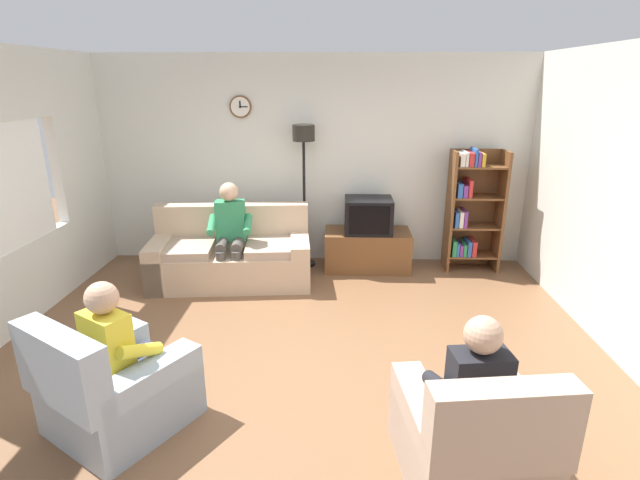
# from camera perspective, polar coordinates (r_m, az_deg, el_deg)

# --- Properties ---
(ground_plane) EXTENTS (12.00, 12.00, 0.00)m
(ground_plane) POSITION_cam_1_polar(r_m,az_deg,el_deg) (4.44, -2.46, -13.94)
(ground_plane) COLOR brown
(back_wall_assembly) EXTENTS (6.20, 0.17, 2.70)m
(back_wall_assembly) POSITION_cam_1_polar(r_m,az_deg,el_deg) (6.49, -0.76, 9.31)
(back_wall_assembly) COLOR silver
(back_wall_assembly) RESTS_ON ground_plane
(couch) EXTENTS (1.98, 1.06, 0.90)m
(couch) POSITION_cam_1_polar(r_m,az_deg,el_deg) (6.01, -10.42, -1.98)
(couch) COLOR tan
(couch) RESTS_ON ground_plane
(tv_stand) EXTENTS (1.10, 0.56, 0.51)m
(tv_stand) POSITION_cam_1_polar(r_m,az_deg,el_deg) (6.37, 5.58, -1.14)
(tv_stand) COLOR brown
(tv_stand) RESTS_ON ground_plane
(tv) EXTENTS (0.60, 0.49, 0.44)m
(tv) POSITION_cam_1_polar(r_m,az_deg,el_deg) (6.20, 5.73, 2.93)
(tv) COLOR black
(tv) RESTS_ON tv_stand
(bookshelf) EXTENTS (0.68, 0.36, 1.58)m
(bookshelf) POSITION_cam_1_polar(r_m,az_deg,el_deg) (6.49, 17.35, 3.54)
(bookshelf) COLOR brown
(bookshelf) RESTS_ON ground_plane
(floor_lamp) EXTENTS (0.28, 0.28, 1.85)m
(floor_lamp) POSITION_cam_1_polar(r_m,az_deg,el_deg) (6.17, -1.93, 9.77)
(floor_lamp) COLOR black
(floor_lamp) RESTS_ON ground_plane
(armchair_near_window) EXTENTS (1.14, 1.17, 0.90)m
(armchair_near_window) POSITION_cam_1_polar(r_m,az_deg,el_deg) (3.84, -22.99, -16.11)
(armchair_near_window) COLOR #9EADBC
(armchair_near_window) RESTS_ON ground_plane
(armchair_near_bookshelf) EXTENTS (0.90, 0.97, 0.90)m
(armchair_near_bookshelf) POSITION_cam_1_polar(r_m,az_deg,el_deg) (3.31, 17.40, -21.62)
(armchair_near_bookshelf) COLOR tan
(armchair_near_bookshelf) RESTS_ON ground_plane
(person_on_couch) EXTENTS (0.54, 0.56, 1.24)m
(person_on_couch) POSITION_cam_1_polar(r_m,az_deg,el_deg) (5.78, -10.58, 1.23)
(person_on_couch) COLOR #338C59
(person_on_couch) RESTS_ON ground_plane
(person_in_left_armchair) EXTENTS (0.61, 0.64, 1.12)m
(person_in_left_armchair) POSITION_cam_1_polar(r_m,az_deg,el_deg) (3.72, -22.45, -11.53)
(person_in_left_armchair) COLOR yellow
(person_in_left_armchair) RESTS_ON ground_plane
(person_in_right_armchair) EXTENTS (0.55, 0.57, 1.12)m
(person_in_right_armchair) POSITION_cam_1_polar(r_m,az_deg,el_deg) (3.19, 17.35, -16.26)
(person_in_right_armchair) COLOR black
(person_in_right_armchair) RESTS_ON ground_plane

